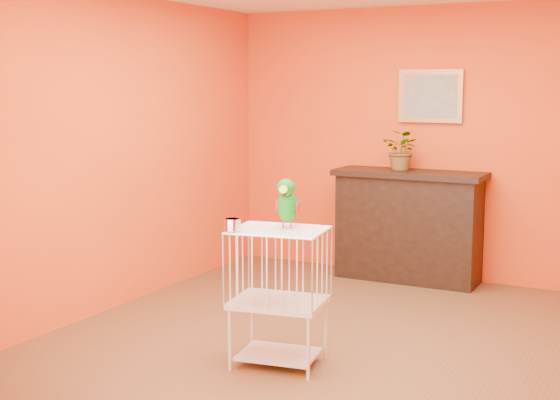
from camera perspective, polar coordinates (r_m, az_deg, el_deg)
The scene contains 8 objects.
ground at distance 5.78m, azimuth 3.97°, elevation -10.30°, with size 4.50×4.50×0.00m, color brown.
room_shell at distance 5.48m, azimuth 4.14°, elevation 5.58°, with size 4.50×4.50×4.50m.
console_cabinet at distance 7.51m, azimuth 9.35°, elevation -1.87°, with size 1.42×0.51×1.05m.
potted_plant at distance 7.49m, azimuth 9.04°, elevation 3.31°, with size 0.34×0.38×0.30m, color #26722D.
framed_picture at distance 7.56m, azimuth 10.94°, elevation 7.48°, with size 0.62×0.04×0.50m.
birdcage at distance 5.18m, azimuth -0.11°, elevation -6.98°, with size 0.66×0.55×0.92m.
feed_cup at distance 5.02m, azimuth -3.52°, elevation -1.80°, with size 0.11×0.11×0.08m, color silver.
parrot at distance 5.09m, azimuth 0.51°, elevation -0.21°, with size 0.18×0.30×0.33m.
Camera 1 is at (2.18, -5.02, 1.85)m, focal length 50.00 mm.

